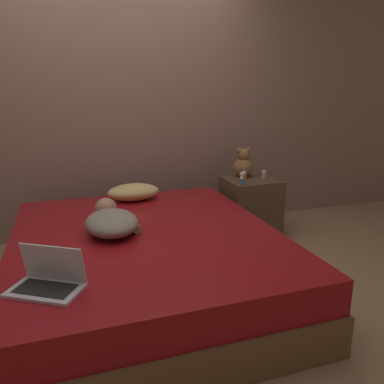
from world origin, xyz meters
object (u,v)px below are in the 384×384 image
at_px(person_lying, 111,220).
at_px(laptop, 48,280).
at_px(bottle_pink, 264,175).
at_px(pillow, 133,192).
at_px(bottle_blue, 242,181).
at_px(teddy_bear, 243,164).
at_px(bottle_red, 242,178).
at_px(bottle_amber, 244,176).

height_order(person_lying, laptop, laptop).
bearing_deg(bottle_pink, pillow, 178.39).
distance_m(laptop, bottle_blue, 2.00).
bearing_deg(bottle_pink, laptop, -144.95).
xyz_separation_m(person_lying, teddy_bear, (1.37, 0.79, 0.16)).
relative_size(bottle_blue, bottle_red, 0.73).
relative_size(pillow, bottle_blue, 6.01).
distance_m(bottle_amber, bottle_red, 0.16).
relative_size(teddy_bear, bottle_red, 2.78).
xyz_separation_m(bottle_blue, bottle_amber, (0.11, 0.18, 0.00)).
bearing_deg(pillow, bottle_red, -8.94).
height_order(laptop, bottle_pink, laptop).
relative_size(laptop, bottle_red, 3.83).
bearing_deg(bottle_pink, person_lying, -156.73).
distance_m(bottle_pink, bottle_blue, 0.35).
xyz_separation_m(pillow, laptop, (-0.66, -1.38, -0.02)).
bearing_deg(laptop, bottle_red, 68.77).
bearing_deg(pillow, bottle_amber, -1.03).
height_order(bottle_pink, bottle_blue, bottle_pink).
bearing_deg(bottle_red, laptop, -142.94).
distance_m(pillow, person_lying, 0.75).
bearing_deg(laptop, bottle_amber, 70.16).
height_order(person_lying, bottle_amber, bottle_amber).
height_order(pillow, laptop, laptop).
bearing_deg(bottle_amber, pillow, 178.97).
bearing_deg(bottle_amber, teddy_bear, 69.67).
relative_size(bottle_blue, bottle_amber, 0.93).
distance_m(bottle_blue, bottle_amber, 0.21).
height_order(teddy_bear, bottle_amber, teddy_bear).
bearing_deg(laptop, pillow, 96.27).
relative_size(pillow, bottle_pink, 5.88).
xyz_separation_m(bottle_pink, bottle_red, (-0.29, -0.12, 0.01)).
distance_m(bottle_pink, bottle_red, 0.31).
xyz_separation_m(pillow, bottle_amber, (1.06, -0.02, 0.07)).
bearing_deg(bottle_amber, bottle_red, -123.61).
distance_m(laptop, bottle_red, 2.04).
height_order(pillow, bottle_red, bottle_red).
bearing_deg(bottle_blue, teddy_bear, 62.38).
relative_size(pillow, person_lying, 0.74).
xyz_separation_m(teddy_bear, bottle_blue, (-0.15, -0.30, -0.09)).
relative_size(bottle_pink, bottle_red, 0.74).
height_order(pillow, person_lying, person_lying).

